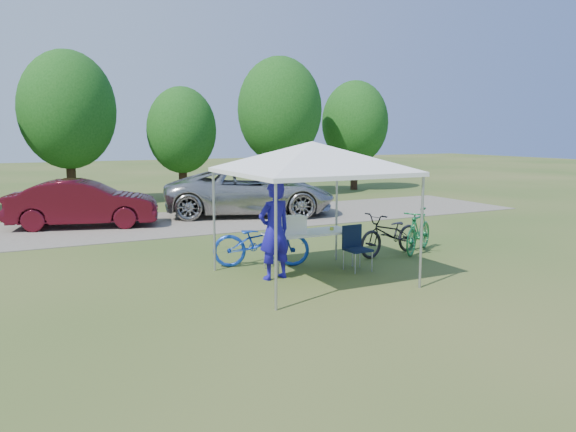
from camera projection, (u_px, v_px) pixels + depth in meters
name	position (u px, v px, depth m)	size (l,w,h in m)	color
ground	(311.00, 279.00, 11.23)	(100.00, 100.00, 0.00)	#2D5119
gravel_strip	(192.00, 222.00, 18.29)	(24.00, 5.00, 0.02)	gray
canopy	(312.00, 145.00, 10.83)	(4.53, 4.53, 3.00)	#A5A5AA
treeline	(139.00, 117.00, 22.98)	(24.89, 4.28, 6.30)	#382314
folding_table	(309.00, 234.00, 12.05)	(1.91, 0.80, 0.78)	white
folding_chair	(355.00, 244.00, 11.89)	(0.50, 0.52, 0.95)	black
cooler	(293.00, 225.00, 11.85)	(0.51, 0.35, 0.37)	white
ice_cream_cup	(332.00, 229.00, 12.24)	(0.09, 0.09, 0.07)	#B0C62E
cyclist	(274.00, 230.00, 11.08)	(0.72, 0.47, 1.96)	#1B14A5
bike_blue	(261.00, 242.00, 12.19)	(0.73, 2.09, 1.10)	#143BB1
bike_green	(419.00, 231.00, 13.60)	(0.51, 1.79, 1.08)	#19733A
bike_dark	(391.00, 234.00, 13.31)	(0.69, 1.97, 1.03)	black
minivan	(250.00, 192.00, 19.64)	(2.71, 5.87, 1.63)	#ADACA9
sedan	(84.00, 203.00, 17.17)	(1.54, 4.41, 1.45)	#4B0C16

